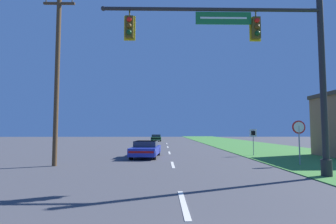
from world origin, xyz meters
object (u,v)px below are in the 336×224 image
(far_car, at_px, (156,138))
(signal_mast, at_px, (268,61))
(car_ahead, at_px, (146,149))
(stop_sign, at_px, (299,132))
(route_sign_post, at_px, (253,136))
(utility_pole_near, at_px, (57,72))

(far_car, bearing_deg, signal_mast, -81.14)
(car_ahead, relative_size, stop_sign, 1.85)
(signal_mast, height_order, far_car, signal_mast)
(signal_mast, distance_m, car_ahead, 11.12)
(car_ahead, bearing_deg, signal_mast, -55.12)
(stop_sign, bearing_deg, car_ahead, 153.21)
(signal_mast, xyz_separation_m, stop_sign, (3.24, 3.79, -3.14))
(signal_mast, height_order, stop_sign, signal_mast)
(route_sign_post, bearing_deg, utility_pole_near, -157.09)
(utility_pole_near, bearing_deg, stop_sign, 0.36)
(far_car, relative_size, route_sign_post, 2.23)
(signal_mast, bearing_deg, far_car, 98.86)
(signal_mast, bearing_deg, car_ahead, 124.88)
(route_sign_post, bearing_deg, far_car, 106.41)
(car_ahead, height_order, far_car, same)
(signal_mast, distance_m, stop_sign, 5.90)
(far_car, bearing_deg, stop_sign, -74.90)
(signal_mast, xyz_separation_m, far_car, (-5.84, 37.44, -4.40))
(car_ahead, bearing_deg, stop_sign, -26.79)
(signal_mast, xyz_separation_m, route_sign_post, (2.47, 9.24, -3.48))
(far_car, bearing_deg, car_ahead, -90.00)
(car_ahead, bearing_deg, route_sign_post, 5.91)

